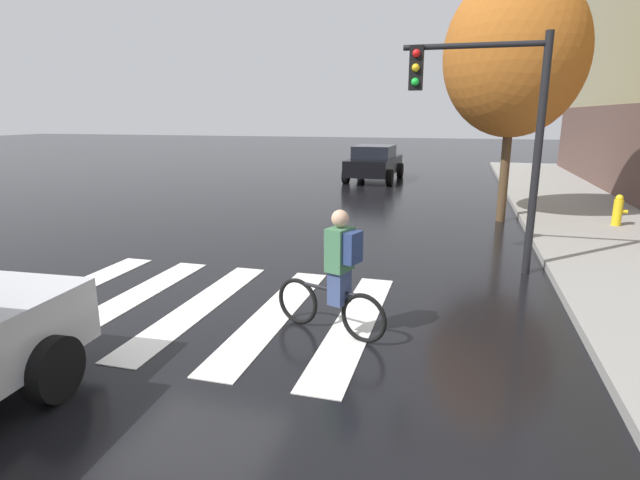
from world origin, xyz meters
name	(u,v)px	position (x,y,z in m)	size (l,w,h in m)	color
ground_plane	(191,306)	(0.00, 0.00, 0.00)	(120.00, 120.00, 0.00)	black
crosswalk_stripes	(199,306)	(0.14, 0.00, 0.01)	(5.38, 3.96, 0.01)	silver
sedan_mid	(374,162)	(0.15, 15.86, 0.80)	(2.22, 4.53, 1.55)	black
cyclist	(337,274)	(2.40, -0.42, 0.84)	(1.63, 0.62, 1.69)	black
traffic_light_near	(491,114)	(4.30, 3.13, 2.86)	(2.47, 0.28, 4.20)	black
fire_hydrant	(618,210)	(7.69, 7.43, 0.53)	(0.33, 0.22, 0.78)	gold
street_tree_near	(515,55)	(4.99, 7.99, 4.32)	(3.59, 3.59, 6.39)	#4C3823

